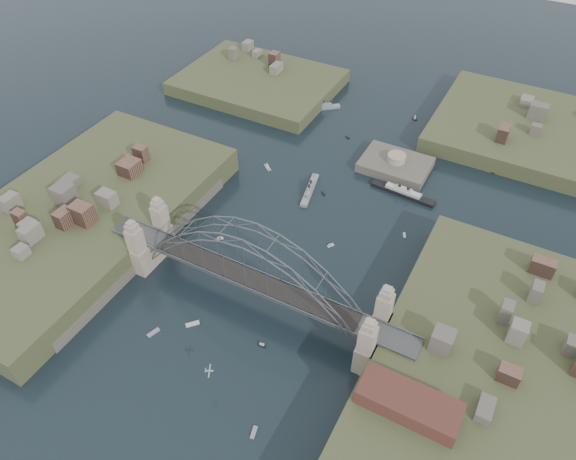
# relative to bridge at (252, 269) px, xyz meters

# --- Properties ---
(ground) EXTENTS (500.00, 500.00, 0.00)m
(ground) POSITION_rel_bridge_xyz_m (0.00, 0.00, -12.32)
(ground) COLOR black
(ground) RESTS_ON ground
(bridge) EXTENTS (84.00, 13.80, 24.60)m
(bridge) POSITION_rel_bridge_xyz_m (0.00, 0.00, 0.00)
(bridge) COLOR #464648
(bridge) RESTS_ON ground
(shore_west) EXTENTS (50.50, 90.00, 12.00)m
(shore_west) POSITION_rel_bridge_xyz_m (-57.32, 0.00, -10.35)
(shore_west) COLOR #424928
(shore_west) RESTS_ON ground
(shore_east) EXTENTS (50.50, 90.00, 12.00)m
(shore_east) POSITION_rel_bridge_xyz_m (57.32, 0.00, -10.35)
(shore_east) COLOR #424928
(shore_east) RESTS_ON ground
(headland_nw) EXTENTS (60.00, 45.00, 9.00)m
(headland_nw) POSITION_rel_bridge_xyz_m (-55.00, 95.00, -11.82)
(headland_nw) COLOR #424928
(headland_nw) RESTS_ON ground
(headland_ne) EXTENTS (70.00, 55.00, 9.50)m
(headland_ne) POSITION_rel_bridge_xyz_m (50.00, 110.00, -11.57)
(headland_ne) COLOR #424928
(headland_ne) RESTS_ON ground
(fort_island) EXTENTS (22.00, 16.00, 9.40)m
(fort_island) POSITION_rel_bridge_xyz_m (12.00, 70.00, -12.66)
(fort_island) COLOR #554F43
(fort_island) RESTS_ON ground
(wharf_shed) EXTENTS (20.00, 8.00, 4.00)m
(wharf_shed) POSITION_rel_bridge_xyz_m (44.00, -14.00, -2.32)
(wharf_shed) COLOR #592D26
(wharf_shed) RESTS_ON shore_east
(naval_cruiser_near) EXTENTS (5.53, 16.02, 4.78)m
(naval_cruiser_near) POSITION_rel_bridge_xyz_m (-7.32, 45.96, -11.58)
(naval_cruiser_near) COLOR gray
(naval_cruiser_near) RESTS_ON ground
(naval_cruiser_far) EXTENTS (12.51, 10.60, 4.88)m
(naval_cruiser_far) POSITION_rel_bridge_xyz_m (-25.63, 92.28, -11.56)
(naval_cruiser_far) COLOR gray
(naval_cruiser_far) RESTS_ON ground
(ocean_liner) EXTENTS (20.78, 4.30, 5.06)m
(ocean_liner) POSITION_rel_bridge_xyz_m (18.85, 58.31, -11.54)
(ocean_liner) COLOR black
(ocean_liner) RESTS_ON ground
(aeroplane) EXTENTS (1.92, 3.05, 0.48)m
(aeroplane) POSITION_rel_bridge_xyz_m (4.24, -25.26, -5.28)
(aeroplane) COLOR #B0B4B8
(small_boat_a) EXTENTS (1.99, 2.01, 1.43)m
(small_boat_a) POSITION_rel_bridge_xyz_m (-20.31, 14.70, -12.04)
(small_boat_a) COLOR silver
(small_boat_a) RESTS_ON ground
(small_boat_b) EXTENTS (1.68, 2.04, 1.43)m
(small_boat_b) POSITION_rel_bridge_xyz_m (8.62, 27.15, -12.03)
(small_boat_b) COLOR silver
(small_boat_b) RESTS_ON ground
(small_boat_c) EXTENTS (3.06, 3.19, 0.45)m
(small_boat_c) POSITION_rel_bridge_xyz_m (-9.63, -13.18, -12.17)
(small_boat_c) COLOR silver
(small_boat_c) RESTS_ON ground
(small_boat_d) EXTENTS (1.45, 2.17, 0.45)m
(small_boat_d) POSITION_rel_bridge_xyz_m (25.45, 40.93, -12.17)
(small_boat_d) COLOR silver
(small_boat_d) RESTS_ON ground
(small_boat_e) EXTENTS (3.73, 3.30, 2.38)m
(small_boat_e) POSITION_rel_bridge_xyz_m (-25.12, 50.30, -11.69)
(small_boat_e) COLOR silver
(small_boat_e) RESTS_ON ground
(small_boat_f) EXTENTS (1.71, 1.67, 0.45)m
(small_boat_f) POSITION_rel_bridge_xyz_m (-3.04, 46.92, -12.17)
(small_boat_f) COLOR silver
(small_boat_f) RESTS_ON ground
(small_boat_g) EXTENTS (1.57, 2.93, 0.45)m
(small_boat_g) POSITION_rel_bridge_xyz_m (17.64, -29.60, -12.17)
(small_boat_g) COLOR silver
(small_boat_g) RESTS_ON ground
(small_boat_h) EXTENTS (1.89, 1.29, 0.45)m
(small_boat_h) POSITION_rel_bridge_xyz_m (-8.93, 79.16, -12.17)
(small_boat_h) COLOR silver
(small_boat_h) RESTS_ON ground
(small_boat_i) EXTENTS (1.66, 2.42, 2.38)m
(small_boat_i) POSITION_rel_bridge_xyz_m (28.79, 15.75, -11.44)
(small_boat_i) COLOR silver
(small_boat_i) RESTS_ON ground
(small_boat_j) EXTENTS (1.99, 3.41, 0.45)m
(small_boat_j) POSITION_rel_bridge_xyz_m (-16.39, -19.74, -12.17)
(small_boat_j) COLOR silver
(small_boat_j) RESTS_ON ground
(small_boat_k) EXTENTS (1.99, 1.41, 2.38)m
(small_boat_k) POSITION_rel_bridge_xyz_m (8.08, 102.09, -11.36)
(small_boat_k) COLOR silver
(small_boat_k) RESTS_ON ground
(small_boat_l) EXTENTS (2.89, 2.35, 0.45)m
(small_boat_l) POSITION_rel_bridge_xyz_m (-45.42, 35.78, -12.17)
(small_boat_l) COLOR silver
(small_boat_l) RESTS_ON ground
(small_boat_m) EXTENTS (1.92, 0.75, 1.43)m
(small_boat_m) POSITION_rel_bridge_xyz_m (8.35, -10.45, -12.03)
(small_boat_m) COLOR silver
(small_boat_m) RESTS_ON ground
(small_boat_n) EXTENTS (2.50, 1.24, 0.45)m
(small_boat_n) POSITION_rel_bridge_xyz_m (40.48, 82.90, -12.17)
(small_boat_n) COLOR silver
(small_boat_n) RESTS_ON ground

